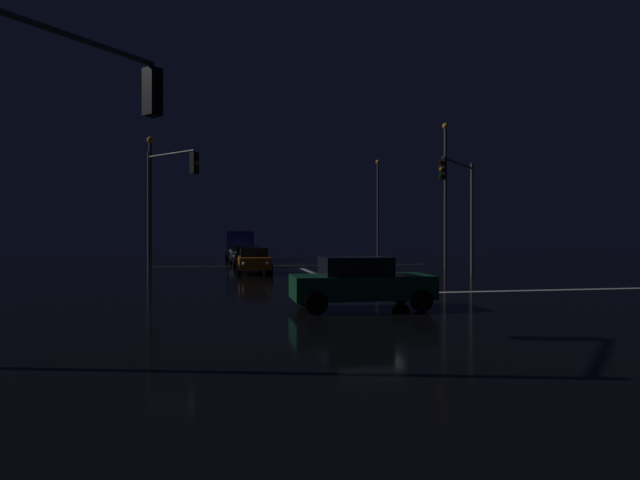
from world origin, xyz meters
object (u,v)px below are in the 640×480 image
(box_truck, at_px, (239,243))
(streetlamp_right_far, at_px, (378,203))
(sedan_black, at_px, (247,257))
(traffic_signal_nw, at_px, (167,190))
(streetlamp_left_near, at_px, (150,194))
(sedan_white, at_px, (241,254))
(traffic_signal_ne, at_px, (461,195))
(sedan_orange, at_px, (254,260))
(streetlamp_right_near, at_px, (445,186))
(sedan_green_crossing, at_px, (360,282))
(traffic_signal_sw, at_px, (62,123))

(box_truck, bearing_deg, streetlamp_right_far, -2.08)
(sedan_black, height_order, traffic_signal_nw, traffic_signal_nw)
(sedan_black, relative_size, streetlamp_left_near, 0.51)
(sedan_white, distance_m, box_truck, 7.08)
(traffic_signal_nw, distance_m, streetlamp_left_near, 6.47)
(traffic_signal_ne, xyz_separation_m, streetlamp_right_far, (2.14, 22.64, 1.19))
(sedan_white, distance_m, streetlamp_right_far, 16.21)
(sedan_orange, distance_m, streetlamp_right_near, 14.71)
(sedan_black, bearing_deg, sedan_orange, -88.85)
(traffic_signal_nw, distance_m, streetlamp_right_far, 28.75)
(sedan_green_crossing, height_order, traffic_signal_nw, traffic_signal_nw)
(sedan_white, distance_m, streetlamp_right_near, 17.63)
(sedan_white, bearing_deg, traffic_signal_sw, -97.43)
(sedan_black, xyz_separation_m, traffic_signal_sw, (-4.48, -26.49, 3.50))
(box_truck, bearing_deg, sedan_white, -89.78)
(streetlamp_right_far, bearing_deg, sedan_orange, -126.16)
(sedan_white, bearing_deg, traffic_signal_ne, -53.72)
(sedan_orange, height_order, traffic_signal_sw, traffic_signal_sw)
(streetlamp_right_far, bearing_deg, sedan_white, -155.02)
(sedan_black, distance_m, streetlamp_left_near, 8.41)
(sedan_orange, bearing_deg, traffic_signal_ne, -19.62)
(sedan_black, distance_m, box_truck, 12.73)
(traffic_signal_sw, distance_m, streetlamp_left_near, 22.75)
(sedan_white, height_order, box_truck, box_truck)
(traffic_signal_ne, height_order, streetlamp_right_far, streetlamp_right_far)
(sedan_white, bearing_deg, streetlamp_left_near, -122.10)
(sedan_black, distance_m, traffic_signal_nw, 11.65)
(sedan_white, bearing_deg, streetlamp_right_far, 24.98)
(traffic_signal_ne, height_order, traffic_signal_nw, traffic_signal_nw)
(box_truck, height_order, streetlamp_right_near, streetlamp_right_near)
(traffic_signal_sw, relative_size, streetlamp_left_near, 0.73)
(sedan_green_crossing, xyz_separation_m, streetlamp_right_far, (11.18, 34.27, 5.00))
(sedan_green_crossing, bearing_deg, sedan_white, 95.75)
(streetlamp_right_far, bearing_deg, streetlamp_left_near, -141.24)
(sedan_white, height_order, traffic_signal_sw, traffic_signal_sw)
(streetlamp_right_near, bearing_deg, box_truck, 130.31)
(sedan_green_crossing, bearing_deg, sedan_black, 96.49)
(sedan_black, bearing_deg, traffic_signal_nw, -114.15)
(streetlamp_left_near, bearing_deg, box_truck, 70.26)
(sedan_white, relative_size, traffic_signal_ne, 0.65)
(sedan_white, distance_m, sedan_green_crossing, 27.90)
(traffic_signal_nw, relative_size, streetlamp_right_near, 0.66)
(traffic_signal_nw, relative_size, streetlamp_right_far, 0.66)
(sedan_green_crossing, bearing_deg, streetlamp_left_near, 115.57)
(box_truck, bearing_deg, sedan_orange, -88.69)
(traffic_signal_nw, xyz_separation_m, streetlamp_right_near, (18.20, 6.23, 1.25))
(sedan_orange, relative_size, traffic_signal_sw, 0.69)
(box_truck, bearing_deg, streetlamp_right_near, -49.69)
(sedan_orange, distance_m, traffic_signal_sw, 20.92)
(sedan_black, xyz_separation_m, traffic_signal_ne, (11.56, -10.46, 3.81))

